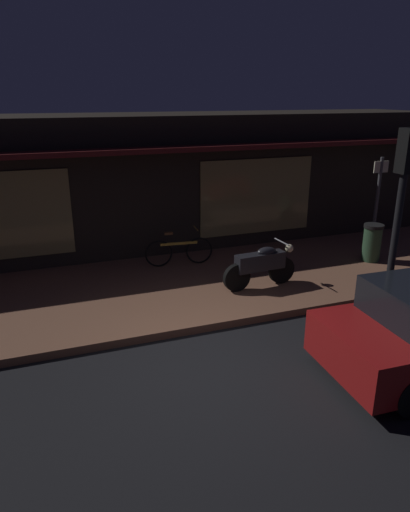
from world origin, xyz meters
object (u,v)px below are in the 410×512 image
(motorcycle, at_px, (261,265))
(sign_post, at_px, (377,197))
(traffic_light_pole, at_px, (401,200))
(trash_bin, at_px, (372,242))
(bicycle_parked, at_px, (179,251))

(motorcycle, xyz_separation_m, sign_post, (4.16, 1.56, 0.86))
(sign_post, distance_m, traffic_light_pole, 5.05)
(traffic_light_pole, bearing_deg, trash_bin, 54.90)
(motorcycle, height_order, bicycle_parked, motorcycle)
(bicycle_parked, bearing_deg, trash_bin, -15.90)
(sign_post, xyz_separation_m, trash_bin, (-0.84, -0.99, -0.89))
(motorcycle, distance_m, sign_post, 4.53)
(sign_post, distance_m, trash_bin, 1.57)
(bicycle_parked, xyz_separation_m, sign_post, (5.44, -0.32, 1.00))
(sign_post, xyz_separation_m, traffic_light_pole, (-2.95, -3.99, 0.97))
(trash_bin, distance_m, traffic_light_pole, 4.11)
(motorcycle, xyz_separation_m, traffic_light_pole, (1.22, -2.43, 1.83))
(motorcycle, height_order, sign_post, sign_post)
(motorcycle, bearing_deg, traffic_light_pole, -63.42)
(sign_post, height_order, traffic_light_pole, traffic_light_pole)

